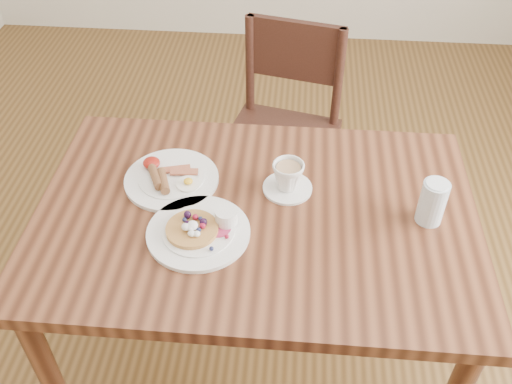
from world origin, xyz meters
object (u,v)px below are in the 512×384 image
Objects in this scene: teacup_saucer at (288,178)px; water_glass at (432,202)px; breakfast_plate at (170,178)px; chair_far at (283,127)px; pancake_plate at (200,230)px; dining_table at (256,236)px.

teacup_saucer is 0.39m from water_glass.
chair_far is at bearing 65.15° from breakfast_plate.
water_glass reaches higher than pancake_plate.
pancake_plate is (-0.18, -0.85, 0.27)m from chair_far.
chair_far is at bearing 119.12° from water_glass.
dining_table is 4.44× the size of breakfast_plate.
dining_table is 0.77m from chair_far.
breakfast_plate is 0.34m from teacup_saucer.
dining_table is 0.49m from water_glass.
water_glass is (0.60, 0.10, 0.05)m from pancake_plate.
breakfast_plate is 1.93× the size of teacup_saucer.
dining_table is 0.30m from breakfast_plate.
dining_table is 9.53× the size of water_glass.
water_glass is (0.46, 0.01, 0.16)m from dining_table.
breakfast_plate is 2.14× the size of water_glass.
pancake_plate is at bearing -145.23° from dining_table.
water_glass is at bearing -13.29° from teacup_saucer.
water_glass is at bearing 9.72° from pancake_plate.
pancake_plate is at bearing -58.87° from breakfast_plate.
breakfast_plate is at bearing 78.04° from chair_far.
water_glass is (0.38, -0.09, 0.02)m from teacup_saucer.
chair_far is 0.91m from water_glass.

